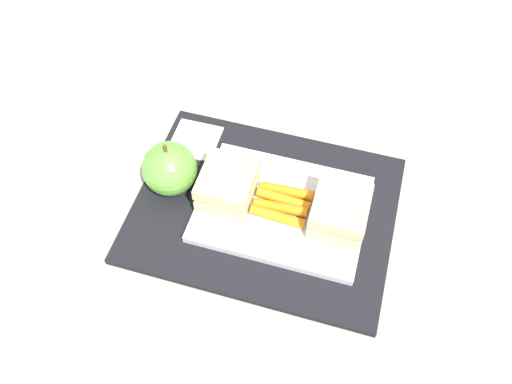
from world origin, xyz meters
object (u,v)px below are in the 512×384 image
object	(u,v)px
sandwich_half_left	(340,211)
carrot_sticks_bundle	(282,203)
sandwich_half_right	(228,184)
apple	(170,169)
paper_napkin	(195,140)
food_tray	(282,209)

from	to	relation	value
sandwich_half_left	carrot_sticks_bundle	distance (m)	0.08
sandwich_half_left	sandwich_half_right	xyz separation A→B (m)	(0.16, 0.00, 0.00)
sandwich_half_left	apple	size ratio (longest dim) A/B	0.91
sandwich_half_right	paper_napkin	world-z (taller)	sandwich_half_right
food_tray	sandwich_half_left	bearing A→B (deg)	180.00
food_tray	carrot_sticks_bundle	world-z (taller)	carrot_sticks_bundle
food_tray	sandwich_half_left	size ratio (longest dim) A/B	2.88
sandwich_half_left	carrot_sticks_bundle	bearing A→B (deg)	-0.32
sandwich_half_left	paper_napkin	size ratio (longest dim) A/B	1.14
food_tray	sandwich_half_left	xyz separation A→B (m)	(-0.08, 0.00, 0.03)
food_tray	sandwich_half_left	distance (m)	0.08
food_tray	paper_napkin	bearing A→B (deg)	-28.63
sandwich_half_right	apple	bearing A→B (deg)	-0.03
sandwich_half_right	paper_napkin	distance (m)	0.12
food_tray	apple	world-z (taller)	apple
carrot_sticks_bundle	paper_napkin	size ratio (longest dim) A/B	1.12
sandwich_half_left	paper_napkin	bearing A→B (deg)	-20.15
sandwich_half_left	apple	distance (m)	0.24
carrot_sticks_bundle	paper_napkin	xyz separation A→B (m)	(0.16, -0.09, -0.02)
food_tray	apple	distance (m)	0.17
food_tray	sandwich_half_right	size ratio (longest dim) A/B	2.88
food_tray	carrot_sticks_bundle	distance (m)	0.01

